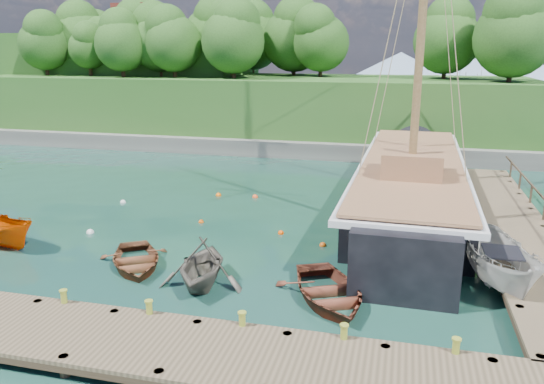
{
  "coord_description": "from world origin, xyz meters",
  "views": [
    {
      "loc": [
        6.29,
        -18.54,
        8.51
      ],
      "look_at": [
        0.43,
        4.76,
        2.0
      ],
      "focal_mm": 35.0,
      "sensor_mm": 36.0,
      "label": 1
    }
  ],
  "objects_px": {
    "rowboat_1": "(203,285)",
    "cabin_boat_white": "(498,288)",
    "rowboat_0": "(136,267)",
    "rowboat_2": "(328,300)",
    "motorboat_orange": "(3,246)",
    "schooner": "(411,190)"
  },
  "relations": [
    {
      "from": "motorboat_orange",
      "to": "rowboat_0",
      "type": "bearing_deg",
      "value": -78.2
    },
    {
      "from": "rowboat_0",
      "to": "rowboat_2",
      "type": "bearing_deg",
      "value": -38.42
    },
    {
      "from": "rowboat_0",
      "to": "rowboat_1",
      "type": "xyz_separation_m",
      "value": [
        3.24,
        -0.94,
        0.0
      ]
    },
    {
      "from": "rowboat_1",
      "to": "rowboat_2",
      "type": "bearing_deg",
      "value": -9.24
    },
    {
      "from": "rowboat_0",
      "to": "cabin_boat_white",
      "type": "bearing_deg",
      "value": -25.05
    },
    {
      "from": "rowboat_0",
      "to": "schooner",
      "type": "bearing_deg",
      "value": 13.33
    },
    {
      "from": "cabin_boat_white",
      "to": "schooner",
      "type": "xyz_separation_m",
      "value": [
        -3.2,
        9.01,
        1.2
      ]
    },
    {
      "from": "motorboat_orange",
      "to": "schooner",
      "type": "relative_size",
      "value": 0.14
    },
    {
      "from": "rowboat_0",
      "to": "cabin_boat_white",
      "type": "xyz_separation_m",
      "value": [
        13.89,
        1.46,
        0.0
      ]
    },
    {
      "from": "rowboat_1",
      "to": "cabin_boat_white",
      "type": "bearing_deg",
      "value": 4.55
    },
    {
      "from": "rowboat_1",
      "to": "schooner",
      "type": "relative_size",
      "value": 0.13
    },
    {
      "from": "rowboat_2",
      "to": "motorboat_orange",
      "type": "height_order",
      "value": "motorboat_orange"
    },
    {
      "from": "motorboat_orange",
      "to": "cabin_boat_white",
      "type": "xyz_separation_m",
      "value": [
        20.79,
        0.78,
        0.0
      ]
    },
    {
      "from": "schooner",
      "to": "rowboat_2",
      "type": "bearing_deg",
      "value": -102.06
    },
    {
      "from": "rowboat_0",
      "to": "motorboat_orange",
      "type": "height_order",
      "value": "motorboat_orange"
    },
    {
      "from": "schooner",
      "to": "motorboat_orange",
      "type": "bearing_deg",
      "value": -149.64
    },
    {
      "from": "rowboat_2",
      "to": "motorboat_orange",
      "type": "bearing_deg",
      "value": 148.21
    },
    {
      "from": "rowboat_0",
      "to": "motorboat_orange",
      "type": "bearing_deg",
      "value": 143.24
    },
    {
      "from": "rowboat_2",
      "to": "cabin_boat_white",
      "type": "bearing_deg",
      "value": -2.4
    },
    {
      "from": "rowboat_0",
      "to": "rowboat_2",
      "type": "relative_size",
      "value": 0.88
    },
    {
      "from": "rowboat_2",
      "to": "motorboat_orange",
      "type": "relative_size",
      "value": 1.09
    },
    {
      "from": "motorboat_orange",
      "to": "cabin_boat_white",
      "type": "height_order",
      "value": "cabin_boat_white"
    }
  ]
}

